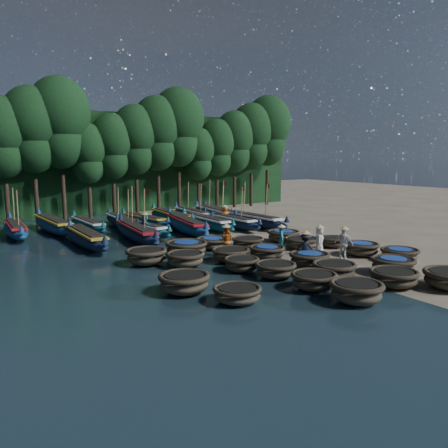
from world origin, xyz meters
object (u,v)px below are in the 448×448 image
coracle_15 (186,259)px  coracle_17 (267,252)px  coracle_23 (248,242)px  long_boat_12 (122,221)px  coracle_18 (302,242)px  long_boat_15 (193,214)px  long_boat_6 (206,222)px  long_boat_11 (88,225)px  fisherman_4 (344,243)px  coracle_7 (334,270)px  long_boat_10 (53,225)px  coracle_21 (186,248)px  coracle_13 (309,259)px  coracle_20 (146,256)px  coracle_10 (184,282)px  fisherman_2 (226,240)px  coracle_24 (284,235)px  long_boat_5 (186,225)px  fisherman_1 (281,237)px  long_boat_8 (253,220)px  coracle_8 (393,265)px  coracle_19 (333,241)px  coracle_11 (242,264)px  coracle_12 (276,269)px  coracle_6 (314,280)px  coracle_22 (213,243)px  long_boat_16 (214,213)px  long_boat_13 (144,220)px  long_boat_9 (15,229)px  coracle_2 (356,291)px  long_boat_17 (217,211)px  fisherman_6 (225,215)px  long_boat_7 (230,221)px  long_boat_4 (141,228)px  coracle_3 (394,277)px  coracle_14 (361,248)px  coracle_16 (231,254)px  long_boat_3 (136,232)px

coracle_15 → coracle_17: bearing=-10.8°
coracle_23 → long_boat_12: size_ratio=0.31×
coracle_18 → long_boat_15: bearing=89.7°
coracle_23 → long_boat_6: long_boat_6 is taller
long_boat_11 → fisherman_4: fisherman_4 is taller
coracle_7 → coracle_17: coracle_7 is taller
long_boat_10 → coracle_21: bearing=-72.4°
coracle_13 → coracle_20: 8.54m
coracle_10 → fisherman_4: fisherman_4 is taller
coracle_10 → fisherman_2: bearing=43.0°
coracle_23 → fisherman_4: 5.96m
long_boat_6 → coracle_24: bearing=-75.9°
long_boat_5 → fisherman_1: fisherman_1 is taller
coracle_24 → coracle_7: bearing=-115.0°
long_boat_5 → long_boat_8: bearing=4.0°
long_boat_6 → coracle_8: bearing=-85.8°
coracle_18 → coracle_23: size_ratio=0.95×
coracle_23 → coracle_21: bearing=176.0°
coracle_20 → long_boat_11: 12.36m
coracle_19 → coracle_20: bearing=169.9°
coracle_23 → long_boat_8: size_ratio=0.27×
coracle_11 → coracle_12: coracle_12 is taller
coracle_6 → coracle_22: 9.56m
coracle_12 → long_boat_16: (7.68, 18.31, 0.14)m
long_boat_13 → coracle_21: bearing=-108.1°
long_boat_9 → coracle_24: bearing=-37.4°
coracle_6 → long_boat_11: (-4.10, 20.37, 0.06)m
coracle_2 → coracle_11: 6.40m
coracle_22 → fisherman_4: fisherman_4 is taller
long_boat_17 → fisherman_6: (-2.55, -5.41, 0.40)m
long_boat_7 → fisherman_6: 1.08m
coracle_2 → coracle_15: coracle_2 is taller
coracle_8 → fisherman_6: fisherman_6 is taller
coracle_2 → coracle_18: 10.21m
long_boat_4 → fisherman_2: size_ratio=3.80×
coracle_21 → coracle_10: bearing=-118.2°
long_boat_5 → long_boat_16: 7.50m
long_boat_5 → long_boat_12: (-3.25, 4.86, -0.09)m
fisherman_6 → long_boat_17: bearing=-129.6°
coracle_3 → coracle_23: 10.02m
coracle_14 → long_boat_7: size_ratio=0.27×
long_boat_17 → coracle_14: bearing=-85.8°
coracle_15 → long_boat_7: bearing=46.4°
coracle_16 → fisherman_2: (0.54, 1.31, 0.51)m
coracle_15 → coracle_16: bearing=-8.6°
coracle_3 → long_boat_3: bearing=109.5°
coracle_3 → long_boat_11: bearing=108.7°
long_boat_4 → long_boat_17: size_ratio=1.05×
coracle_7 → coracle_21: 8.79m
coracle_14 → fisherman_6: fisherman_6 is taller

